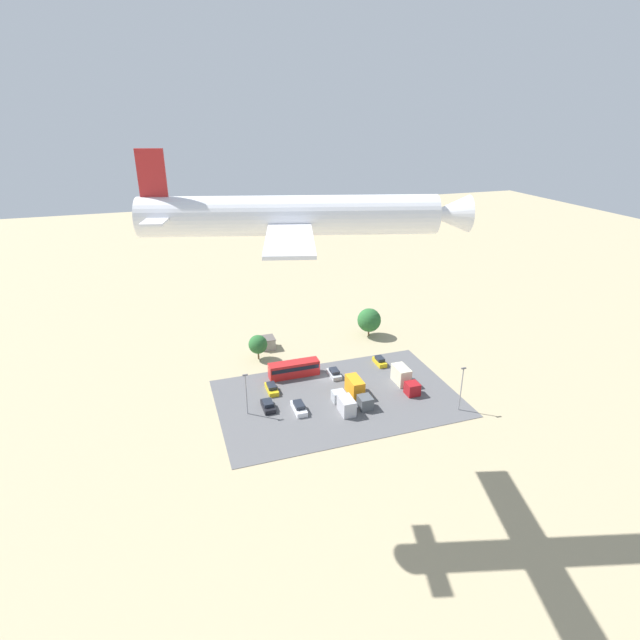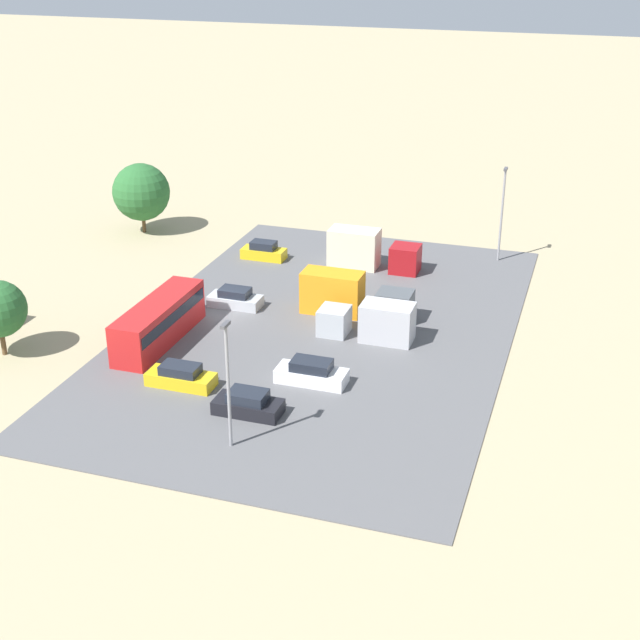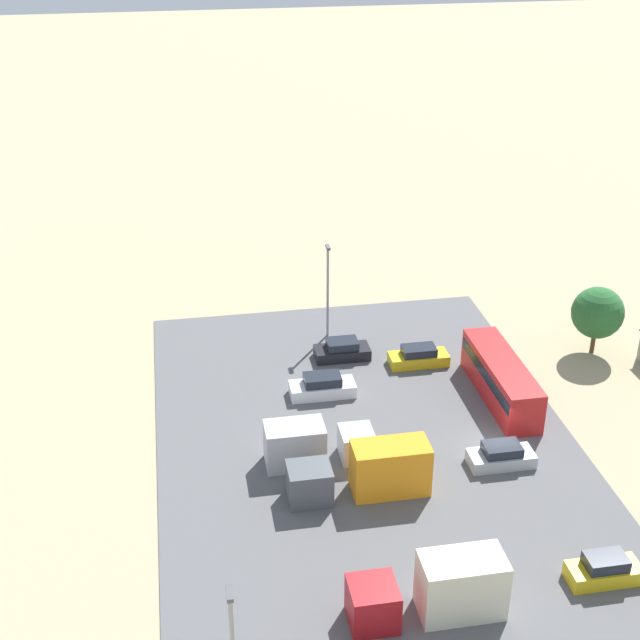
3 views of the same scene
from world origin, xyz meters
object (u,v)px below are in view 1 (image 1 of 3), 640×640
at_px(shed_building, 267,343).
at_px(parked_car_4, 380,361).
at_px(airplane, 305,216).
at_px(parked_car_0, 268,405).
at_px(parked_car_2, 272,388).
at_px(bus, 294,368).
at_px(parked_truck_1, 404,379).
at_px(parked_truck_0, 358,391).
at_px(parked_truck_2, 344,403).
at_px(parked_car_1, 334,373).
at_px(parked_car_3, 299,408).

relative_size(shed_building, parked_car_4, 0.93).
relative_size(parked_car_4, airplane, 0.11).
distance_m(shed_building, parked_car_0, 25.30).
distance_m(parked_car_2, airplane, 48.27).
height_order(bus, parked_truck_1, parked_truck_1).
distance_m(parked_truck_0, parked_truck_2, 4.70).
height_order(parked_truck_0, parked_truck_2, parked_truck_0).
bearing_deg(parked_car_4, parked_truck_0, -131.18).
bearing_deg(parked_truck_1, parked_truck_0, 7.17).
distance_m(parked_car_2, parked_truck_1, 25.90).
xyz_separation_m(bus, parked_car_1, (-7.72, 2.73, -1.04)).
bearing_deg(airplane, parked_car_2, -167.75).
xyz_separation_m(parked_car_1, parked_car_4, (-10.95, -1.82, 0.05)).
distance_m(parked_car_4, parked_truck_0, 14.66).
bearing_deg(shed_building, parked_car_0, 77.36).
height_order(parked_car_2, parked_truck_2, parked_truck_2).
bearing_deg(shed_building, parked_car_2, 79.53).
xyz_separation_m(parked_car_4, parked_truck_0, (9.64, 11.02, 0.84)).
height_order(parked_car_1, airplane, airplane).
height_order(parked_car_2, parked_car_4, parked_car_4).
bearing_deg(parked_car_0, parked_car_4, -160.69).
xyz_separation_m(parked_car_3, parked_truck_2, (-7.91, 2.07, 0.64)).
height_order(parked_car_1, parked_truck_1, parked_truck_1).
height_order(parked_car_1, parked_truck_2, parked_truck_2).
xyz_separation_m(parked_car_0, parked_truck_2, (-13.04, 4.56, 0.68)).
height_order(parked_car_0, parked_car_4, parked_car_4).
bearing_deg(parked_car_0, shed_building, -102.64).
distance_m(parked_truck_0, airplane, 46.40).
relative_size(shed_building, parked_truck_1, 0.46).
xyz_separation_m(parked_truck_0, parked_truck_2, (3.76, 2.81, -0.21)).
distance_m(parked_car_0, parked_car_3, 5.70).
bearing_deg(parked_truck_2, parked_car_1, 78.50).
relative_size(parked_car_2, parked_truck_1, 0.57).
bearing_deg(parked_truck_2, parked_car_3, 165.34).
distance_m(parked_car_3, airplane, 44.07).
bearing_deg(parked_truck_0, parked_car_3, 3.63).
distance_m(bus, parked_car_4, 18.73).
distance_m(bus, parked_car_1, 8.26).
relative_size(parked_car_4, parked_truck_0, 0.46).
xyz_separation_m(bus, parked_truck_0, (-9.04, 11.93, -0.15)).
bearing_deg(shed_building, airplane, 84.00).
xyz_separation_m(shed_building, parked_car_3, (0.41, 27.18, -0.53)).
xyz_separation_m(shed_building, airplane, (5.03, 47.88, 38.10)).
bearing_deg(airplane, parked_car_4, 156.63).
bearing_deg(bus, shed_building, -171.30).
bearing_deg(parked_truck_2, parked_truck_1, 16.24).
distance_m(parked_car_0, parked_truck_1, 27.19).
distance_m(parked_car_2, parked_truck_0, 16.56).
height_order(parked_car_3, parked_truck_0, parked_truck_0).
bearing_deg(bus, airplane, -12.26).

